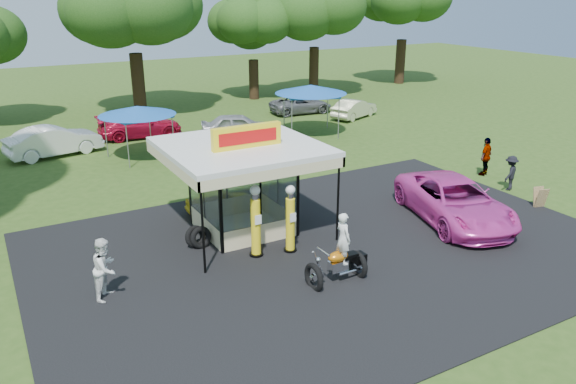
% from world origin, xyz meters
% --- Properties ---
extents(ground, '(120.00, 120.00, 0.00)m').
position_xyz_m(ground, '(0.00, 0.00, 0.00)').
color(ground, '#2E4B17').
rests_on(ground, ground).
extents(asphalt_apron, '(20.00, 14.00, 0.04)m').
position_xyz_m(asphalt_apron, '(0.00, 2.00, 0.02)').
color(asphalt_apron, black).
rests_on(asphalt_apron, ground).
extents(gas_station_kiosk, '(5.40, 5.40, 4.18)m').
position_xyz_m(gas_station_kiosk, '(-2.00, 4.99, 1.78)').
color(gas_station_kiosk, white).
rests_on(gas_station_kiosk, ground).
extents(gas_pump_left, '(0.48, 0.48, 2.58)m').
position_xyz_m(gas_pump_left, '(-2.55, 2.78, 1.24)').
color(gas_pump_left, black).
rests_on(gas_pump_left, ground).
extents(gas_pump_right, '(0.46, 0.46, 2.46)m').
position_xyz_m(gas_pump_right, '(-1.36, 2.52, 1.18)').
color(gas_pump_right, black).
rests_on(gas_pump_right, ground).
extents(motorcycle, '(1.99, 0.96, 2.36)m').
position_xyz_m(motorcycle, '(-1.02, -0.05, 0.92)').
color(motorcycle, black).
rests_on(motorcycle, ground).
extents(spare_tires, '(1.01, 0.70, 0.84)m').
position_xyz_m(spare_tires, '(-4.04, 4.39, 0.41)').
color(spare_tires, black).
rests_on(spare_tires, ground).
extents(a_frame_sign, '(0.52, 0.54, 0.87)m').
position_xyz_m(a_frame_sign, '(9.82, 1.05, 0.44)').
color(a_frame_sign, '#593819').
rests_on(a_frame_sign, ground).
extents(kiosk_car, '(2.82, 1.13, 0.96)m').
position_xyz_m(kiosk_car, '(-2.00, 7.20, 0.48)').
color(kiosk_car, yellow).
rests_on(kiosk_car, ground).
extents(pink_sedan, '(4.34, 6.58, 1.68)m').
position_xyz_m(pink_sedan, '(5.61, 1.77, 0.84)').
color(pink_sedan, '#E63EAF').
rests_on(pink_sedan, ground).
extents(spectator_west, '(1.13, 1.17, 1.90)m').
position_xyz_m(spectator_west, '(-7.59, 2.51, 0.95)').
color(spectator_west, white).
rests_on(spectator_west, ground).
extents(spectator_east_a, '(1.18, 0.95, 1.60)m').
position_xyz_m(spectator_east_a, '(10.50, 3.21, 0.80)').
color(spectator_east_a, black).
rests_on(spectator_east_a, ground).
extents(spectator_east_b, '(1.20, 0.83, 1.89)m').
position_xyz_m(spectator_east_b, '(11.19, 5.29, 0.95)').
color(spectator_east_b, gray).
rests_on(spectator_east_b, ground).
extents(bg_car_a, '(5.25, 2.71, 1.65)m').
position_xyz_m(bg_car_a, '(-6.71, 19.26, 0.82)').
color(bg_car_a, white).
rests_on(bg_car_a, ground).
extents(bg_car_b, '(5.17, 2.39, 1.46)m').
position_xyz_m(bg_car_b, '(-1.52, 20.99, 0.73)').
color(bg_car_b, '#B70E2C').
rests_on(bg_car_b, ground).
extents(bg_car_c, '(4.91, 3.32, 1.55)m').
position_xyz_m(bg_car_c, '(3.60, 17.61, 0.78)').
color(bg_car_c, '#A1A0A5').
rests_on(bg_car_c, ground).
extents(bg_car_d, '(4.73, 2.48, 1.27)m').
position_xyz_m(bg_car_d, '(10.73, 22.26, 0.63)').
color(bg_car_d, slate).
rests_on(bg_car_d, ground).
extents(bg_car_e, '(4.26, 2.83, 1.33)m').
position_xyz_m(bg_car_e, '(13.20, 19.03, 0.66)').
color(bg_car_e, beige).
rests_on(bg_car_e, ground).
extents(tent_west, '(4.06, 4.06, 2.84)m').
position_xyz_m(tent_west, '(-2.71, 16.55, 2.57)').
color(tent_west, gray).
rests_on(tent_west, ground).
extents(tent_east, '(4.44, 4.44, 3.10)m').
position_xyz_m(tent_east, '(8.03, 16.52, 2.81)').
color(tent_east, gray).
rests_on(tent_east, ground).
extents(oak_far_c, '(10.38, 10.38, 12.24)m').
position_xyz_m(oak_far_c, '(0.43, 27.99, 7.77)').
color(oak_far_c, black).
rests_on(oak_far_c, ground).
extents(oak_far_d, '(7.43, 7.43, 8.85)m').
position_xyz_m(oak_far_d, '(10.25, 29.09, 5.64)').
color(oak_far_d, black).
rests_on(oak_far_d, ground).
extents(oak_far_e, '(9.40, 9.40, 11.19)m').
position_xyz_m(oak_far_e, '(15.48, 28.15, 7.14)').
color(oak_far_e, black).
rests_on(oak_far_e, ground).
extents(oak_far_f, '(9.27, 9.27, 11.17)m').
position_xyz_m(oak_far_f, '(26.09, 29.55, 7.17)').
color(oak_far_f, black).
rests_on(oak_far_f, ground).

